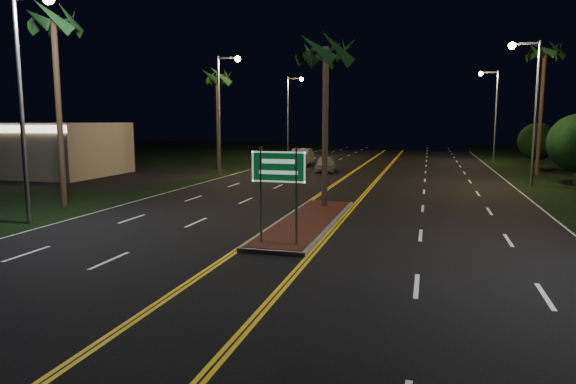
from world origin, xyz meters
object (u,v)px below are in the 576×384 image
(highway_sign, at_px, (278,176))
(car_far, at_px, (301,156))
(shrub_far, at_px, (537,142))
(palm_left_near, at_px, (53,23))
(median_island, at_px, (308,222))
(palm_right_far, at_px, (545,53))
(commercial_building, at_px, (21,148))
(streetlight_left_far, at_px, (291,107))
(car_near, at_px, (326,162))
(streetlight_left_mid, at_px, (223,101))
(streetlight_right_far, at_px, (492,105))
(streetlight_right_mid, at_px, (530,96))
(streetlight_left_near, at_px, (27,83))
(palm_left_far, at_px, (217,78))
(palm_median, at_px, (326,52))

(highway_sign, xyz_separation_m, car_far, (-6.85, 30.68, -1.50))
(shrub_far, bearing_deg, palm_left_near, -133.21)
(median_island, bearing_deg, palm_right_far, 60.90)
(shrub_far, bearing_deg, highway_sign, -112.57)
(commercial_building, distance_m, streetlight_left_far, 28.75)
(car_far, bearing_deg, car_near, -58.68)
(median_island, relative_size, shrub_far, 2.59)
(highway_sign, height_order, streetlight_left_mid, streetlight_left_mid)
(streetlight_left_mid, bearing_deg, highway_sign, -63.41)
(streetlight_left_mid, relative_size, streetlight_right_far, 1.00)
(streetlight_right_mid, xyz_separation_m, shrub_far, (3.19, 14.00, -3.32))
(streetlight_right_mid, distance_m, car_near, 16.15)
(streetlight_right_mid, distance_m, car_far, 21.43)
(commercial_building, height_order, streetlight_left_far, streetlight_left_far)
(highway_sign, relative_size, car_near, 0.68)
(palm_right_far, relative_size, car_near, 2.20)
(palm_right_far, bearing_deg, car_near, -173.95)
(streetlight_right_mid, bearing_deg, highway_sign, -118.93)
(streetlight_left_near, distance_m, car_far, 30.09)
(shrub_far, bearing_deg, palm_left_far, -163.26)
(streetlight_left_far, distance_m, car_near, 17.95)
(streetlight_left_far, bearing_deg, median_island, -74.00)
(palm_left_near, xyz_separation_m, car_far, (5.65, 25.47, -7.77))
(car_near, relative_size, car_far, 0.86)
(streetlight_right_far, xyz_separation_m, palm_left_near, (-23.11, -34.00, 3.02))
(highway_sign, height_order, car_far, highway_sign)
(streetlight_left_mid, relative_size, palm_left_near, 0.92)
(streetlight_left_mid, height_order, palm_left_far, streetlight_left_mid)
(streetlight_left_near, bearing_deg, palm_median, 31.49)
(palm_right_far, bearing_deg, streetlight_left_mid, -165.63)
(streetlight_left_far, distance_m, palm_right_far, 27.50)
(median_island, distance_m, shrub_far, 32.19)
(highway_sign, relative_size, commercial_building, 0.21)
(streetlight_left_near, xyz_separation_m, palm_right_far, (23.41, 26.00, 3.49))
(streetlight_left_near, relative_size, palm_left_near, 0.92)
(median_island, bearing_deg, palm_left_far, 121.36)
(car_near, distance_m, car_far, 6.21)
(highway_sign, height_order, streetlight_left_far, streetlight_left_far)
(highway_sign, relative_size, streetlight_left_far, 0.36)
(median_island, xyz_separation_m, commercial_building, (-26.00, 12.99, 1.92))
(streetlight_left_near, distance_m, car_near, 25.78)
(streetlight_right_mid, xyz_separation_m, palm_left_far, (-23.41, 6.00, 2.09))
(streetlight_right_mid, xyz_separation_m, car_far, (-17.46, 11.47, -4.75))
(commercial_building, bearing_deg, palm_left_near, -41.61)
(palm_left_near, height_order, palm_right_far, palm_right_far)
(commercial_building, height_order, shrub_far, commercial_building)
(median_island, distance_m, highway_sign, 4.80)
(median_island, bearing_deg, palm_left_near, 175.43)
(commercial_building, relative_size, streetlight_left_near, 1.67)
(commercial_building, distance_m, car_near, 24.06)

